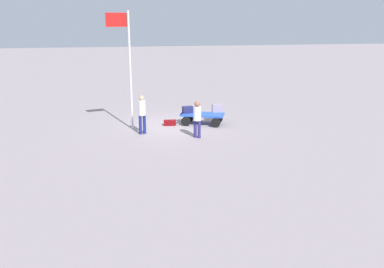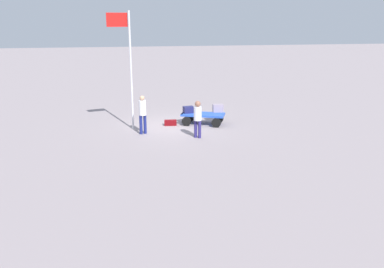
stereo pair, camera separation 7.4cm
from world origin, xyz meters
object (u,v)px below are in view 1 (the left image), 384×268
at_px(luggage_cart, 202,116).
at_px(suitcase_grey, 170,123).
at_px(worker_lead, 197,116).
at_px(worker_trailing, 142,112).
at_px(suitcase_maroon, 217,108).
at_px(flagpole, 127,60).
at_px(suitcase_tan, 188,110).

height_order(luggage_cart, suitcase_grey, luggage_cart).
bearing_deg(worker_lead, worker_trailing, -25.29).
xyz_separation_m(suitcase_maroon, suitcase_grey, (2.47, 0.15, -0.62)).
distance_m(luggage_cart, worker_trailing, 3.35).
height_order(suitcase_maroon, worker_lead, worker_lead).
bearing_deg(flagpole, suitcase_maroon, -173.65).
bearing_deg(flagpole, worker_trailing, 119.29).
bearing_deg(flagpole, suitcase_tan, -170.17).
height_order(worker_lead, worker_trailing, worker_trailing).
height_order(suitcase_maroon, worker_trailing, worker_trailing).
xyz_separation_m(suitcase_maroon, worker_trailing, (3.92, 1.46, 0.28)).
height_order(suitcase_maroon, flagpole, flagpole).
relative_size(suitcase_maroon, suitcase_tan, 1.02).
bearing_deg(worker_trailing, worker_lead, 154.71).
bearing_deg(worker_lead, luggage_cart, -107.30).
distance_m(worker_trailing, flagpole, 2.53).
xyz_separation_m(suitcase_tan, worker_trailing, (2.39, 1.47, 0.31)).
bearing_deg(suitcase_grey, worker_lead, 110.23).
bearing_deg(flagpole, suitcase_grey, -170.03).
relative_size(suitcase_grey, worker_lead, 0.38).
bearing_deg(luggage_cart, suitcase_grey, -3.64).
bearing_deg(flagpole, luggage_cart, -176.07).
relative_size(suitcase_tan, worker_trailing, 0.31).
bearing_deg(worker_lead, suitcase_maroon, -121.64).
bearing_deg(suitcase_tan, worker_trailing, 31.59).
distance_m(luggage_cart, suitcase_grey, 1.64).
bearing_deg(suitcase_tan, suitcase_grey, 9.52).
xyz_separation_m(suitcase_tan, suitcase_grey, (0.94, 0.16, -0.59)).
bearing_deg(flagpole, worker_lead, 144.32).
xyz_separation_m(worker_lead, flagpole, (2.88, -2.07, 2.33)).
bearing_deg(suitcase_tan, suitcase_maroon, 179.57).
bearing_deg(worker_lead, suitcase_grey, -69.77).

